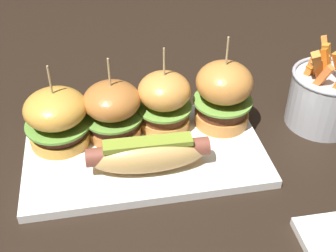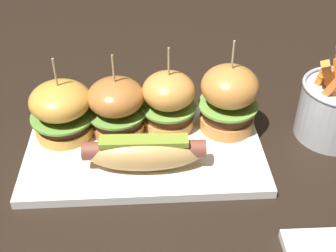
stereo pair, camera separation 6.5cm
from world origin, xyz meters
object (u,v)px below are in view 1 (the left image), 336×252
slider_center_right (164,101)px  slider_far_right (223,94)px  hot_dog (152,153)px  slider_center_left (113,110)px  fries_bucket (325,97)px  platter_main (145,153)px  slider_far_left (57,118)px

slider_center_right → slider_far_right: size_ratio=0.92×
hot_dog → slider_center_left: (-0.05, 0.09, 0.02)m
hot_dog → slider_center_right: 0.10m
slider_center_right → fries_bucket: slider_center_right is taller
fries_bucket → slider_far_right: bearing=176.4°
hot_dog → platter_main: bearing=96.4°
slider_far_left → fries_bucket: 0.43m
slider_far_left → fries_bucket: (0.43, -0.01, -0.01)m
slider_far_right → slider_center_left: bearing=179.0°
hot_dog → slider_center_left: size_ratio=1.30×
hot_dog → slider_far_left: bearing=146.6°
slider_far_right → fries_bucket: slider_far_right is taller
hot_dog → slider_center_right: size_ratio=1.24×
hot_dog → slider_center_right: (0.04, 0.10, 0.02)m
platter_main → hot_dog: bearing=-83.6°
platter_main → hot_dog: (0.00, -0.04, 0.03)m
slider_center_left → slider_far_right: bearing=-1.0°
platter_main → slider_far_right: slider_far_right is taller
slider_far_left → slider_center_left: (0.08, 0.01, 0.00)m
slider_center_left → slider_center_right: (0.08, 0.00, 0.00)m
slider_center_right → slider_far_left: bearing=-176.7°
slider_far_right → platter_main: bearing=-161.0°
hot_dog → slider_center_right: slider_center_right is taller
slider_center_left → slider_far_right: slider_far_right is taller
fries_bucket → slider_center_left: bearing=177.8°
slider_far_left → slider_center_left: 0.08m
fries_bucket → hot_dog: bearing=-165.5°
hot_dog → fries_bucket: fries_bucket is taller
slider_far_left → fries_bucket: bearing=-1.1°
slider_far_left → slider_far_right: (0.26, 0.00, 0.01)m
slider_center_left → fries_bucket: (0.35, -0.01, -0.01)m
platter_main → slider_center_left: bearing=130.3°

